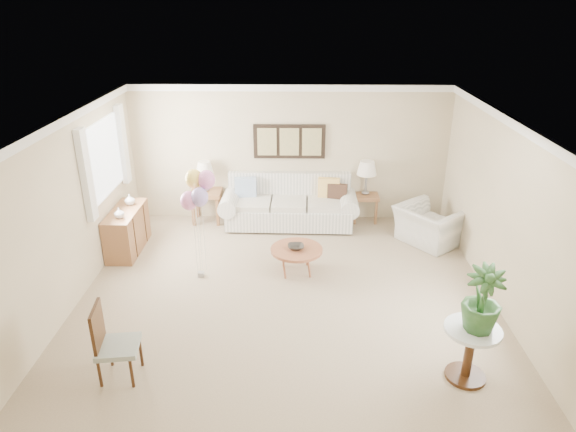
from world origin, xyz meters
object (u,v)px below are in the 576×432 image
(sofa, at_px, (290,205))
(accent_chair, at_px, (111,341))
(armchair, at_px, (429,225))
(coffee_table, at_px, (297,250))
(balloon_cluster, at_px, (197,190))

(sofa, relative_size, accent_chair, 2.80)
(armchair, distance_m, accent_chair, 5.69)
(sofa, xyz_separation_m, armchair, (2.48, -0.79, -0.04))
(armchair, height_order, accent_chair, accent_chair)
(coffee_table, bearing_deg, sofa, 94.22)
(sofa, bearing_deg, accent_chair, -114.02)
(sofa, distance_m, coffee_table, 1.89)
(balloon_cluster, bearing_deg, accent_chair, -104.96)
(accent_chair, bearing_deg, balloon_cluster, 75.04)
(sofa, xyz_separation_m, balloon_cluster, (-1.33, -2.05, 1.07))
(coffee_table, height_order, accent_chair, accent_chair)
(armchair, bearing_deg, balloon_cluster, 70.07)
(coffee_table, xyz_separation_m, balloon_cluster, (-1.47, -0.16, 1.07))
(armchair, bearing_deg, coffee_table, 77.00)
(armchair, bearing_deg, accent_chair, 90.76)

